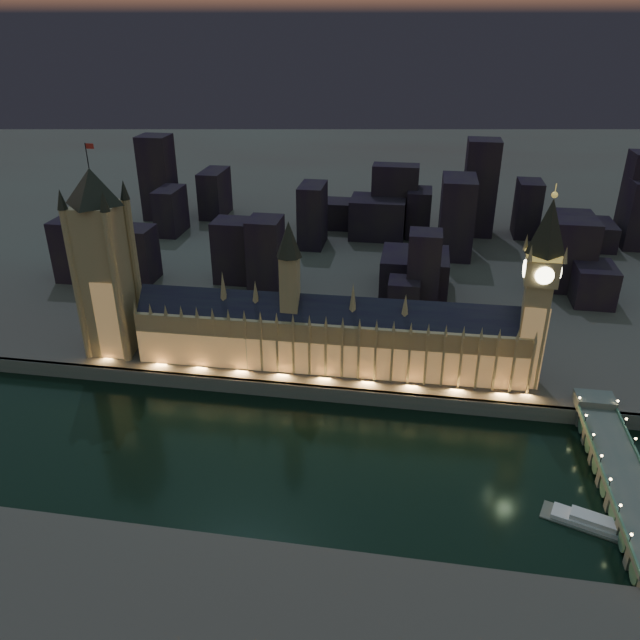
% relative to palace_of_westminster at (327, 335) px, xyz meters
% --- Properties ---
extents(ground_plane, '(2000.00, 2000.00, 0.00)m').
position_rel_palace_of_westminster_xyz_m(ground_plane, '(-7.58, -61.75, -26.37)').
color(ground_plane, black).
rests_on(ground_plane, ground).
extents(north_bank, '(2000.00, 960.00, 8.00)m').
position_rel_palace_of_westminster_xyz_m(north_bank, '(-7.58, 458.25, -22.37)').
color(north_bank, '#493731').
rests_on(north_bank, ground).
extents(embankment_wall, '(2000.00, 2.50, 8.00)m').
position_rel_palace_of_westminster_xyz_m(embankment_wall, '(-7.58, -20.75, -22.37)').
color(embankment_wall, '#485850').
rests_on(embankment_wall, ground).
extents(palace_of_westminster, '(202.00, 23.38, 78.00)m').
position_rel_palace_of_westminster_xyz_m(palace_of_westminster, '(0.00, 0.00, 0.00)').
color(palace_of_westminster, '#8B8358').
rests_on(palace_of_westminster, north_bank).
extents(victoria_tower, '(31.68, 31.68, 111.80)m').
position_rel_palace_of_westminster_xyz_m(victoria_tower, '(-117.58, 0.16, 36.90)').
color(victoria_tower, '#8B8358').
rests_on(victoria_tower, north_bank).
extents(elizabeth_tower, '(18.00, 18.00, 100.94)m').
position_rel_palace_of_westminster_xyz_m(elizabeth_tower, '(100.42, 0.16, 37.74)').
color(elizabeth_tower, '#8B8358').
rests_on(elizabeth_tower, north_bank).
extents(westminster_bridge, '(17.80, 113.00, 15.90)m').
position_rel_palace_of_westminster_xyz_m(westminster_bridge, '(130.66, -65.21, -20.38)').
color(westminster_bridge, '#485850').
rests_on(westminster_bridge, ground).
extents(river_boat, '(44.44, 24.24, 4.50)m').
position_rel_palace_of_westminster_xyz_m(river_boat, '(118.98, -90.09, -24.81)').
color(river_boat, '#485850').
rests_on(river_boat, ground).
extents(city_backdrop, '(480.53, 215.63, 77.78)m').
position_rel_palace_of_westminster_xyz_m(city_backdrop, '(29.50, 183.94, 5.18)').
color(city_backdrop, black).
rests_on(city_backdrop, north_bank).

